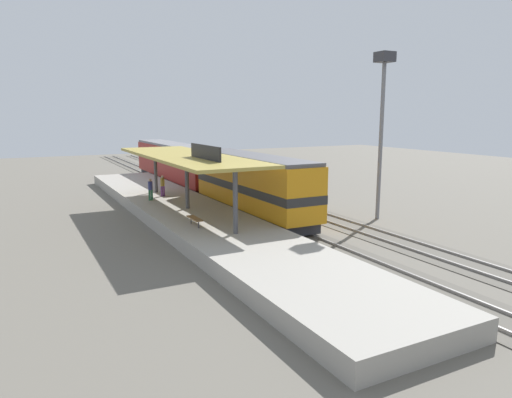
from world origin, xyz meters
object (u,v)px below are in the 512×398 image
passenger_carriage_single (175,163)px  person_waiting (163,185)px  platform_bench (195,219)px  locomotive (252,185)px  light_mast (383,101)px  person_walking (150,188)px  freight_car (268,177)px

passenger_carriage_single → person_waiting: 12.14m
platform_bench → locomotive: bearing=34.4°
person_waiting → platform_bench: bearing=-96.7°
locomotive → passenger_carriage_single: 18.00m
platform_bench → light_mast: 15.51m
locomotive → person_waiting: (-4.71, 6.83, -0.56)m
person_walking → light_mast: bearing=-36.1°
platform_bench → person_waiting: size_ratio=0.99×
freight_car → light_mast: size_ratio=1.03×
passenger_carriage_single → locomotive: bearing=-90.0°
passenger_carriage_single → person_waiting: size_ratio=11.70×
locomotive → freight_car: locomotive is taller
passenger_carriage_single → light_mast: 24.75m
light_mast → person_waiting: (-12.51, 11.51, -6.54)m
person_walking → locomotive: bearing=-41.8°
platform_bench → locomotive: locomotive is taller
locomotive → person_walking: 8.17m
platform_bench → person_walking: bearing=90.5°
person_waiting → locomotive: bearing=-55.4°
freight_car → light_mast: (3.20, -10.67, 6.43)m
light_mast → person_walking: size_ratio=6.84×
locomotive → freight_car: size_ratio=1.20×
freight_car → light_mast: light_mast is taller
locomotive → passenger_carriage_single: size_ratio=0.72×
freight_car → person_waiting: 9.35m
platform_bench → passenger_carriage_single: size_ratio=0.08×
passenger_carriage_single → person_waiting: bearing=-112.9°
platform_bench → light_mast: bearing=-2.4°
person_waiting → person_walking: 1.95m
light_mast → person_waiting: size_ratio=6.84×
light_mast → platform_bench: bearing=177.6°
platform_bench → passenger_carriage_single: (6.00, 22.10, 0.97)m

